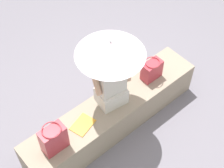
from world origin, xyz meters
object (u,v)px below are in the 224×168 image
at_px(parasol, 110,48).
at_px(handbag_black, 152,70).
at_px(person_seated, 111,81).
at_px(tote_bag_canvas, 54,139).
at_px(magazine, 83,125).

relative_size(parasol, handbag_black, 3.60).
xyz_separation_m(person_seated, handbag_black, (-0.65, 0.05, -0.25)).
bearing_deg(handbag_black, tote_bag_canvas, 1.72).
distance_m(parasol, magazine, 1.03).
relative_size(parasol, magazine, 3.70).
relative_size(person_seated, tote_bag_canvas, 2.43).
distance_m(person_seated, tote_bag_canvas, 0.93).
xyz_separation_m(parasol, tote_bag_canvas, (0.89, 0.09, -0.74)).
relative_size(person_seated, magazine, 3.21).
bearing_deg(tote_bag_canvas, person_seated, -174.17).
relative_size(handbag_black, tote_bag_canvas, 0.78).
distance_m(parasol, tote_bag_canvas, 1.16).
relative_size(person_seated, handbag_black, 3.12).
bearing_deg(handbag_black, magazine, 0.40).
height_order(person_seated, tote_bag_canvas, person_seated).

